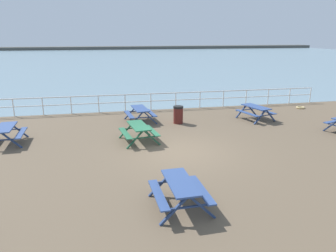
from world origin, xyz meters
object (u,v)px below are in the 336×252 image
object	(u,v)px
picnic_table_seaward	(180,188)
picnic_table_corner	(256,110)
picnic_table_near_right	(6,131)
picnic_table_far_left	(139,129)
litter_bin	(178,115)
picnic_table_far_right	(140,111)

from	to	relation	value
picnic_table_seaward	picnic_table_corner	xyz separation A→B (m)	(6.52, 8.41, 0.00)
picnic_table_near_right	picnic_table_far_left	distance (m)	5.88
picnic_table_near_right	picnic_table_seaward	size ratio (longest dim) A/B	1.01
picnic_table_corner	litter_bin	xyz separation A→B (m)	(-4.50, 0.16, -0.10)
picnic_table_far_right	litter_bin	world-z (taller)	litter_bin
picnic_table_far_left	picnic_table_corner	world-z (taller)	same
picnic_table_corner	picnic_table_near_right	bearing A→B (deg)	82.30
picnic_table_far_right	picnic_table_corner	xyz separation A→B (m)	(6.49, -0.93, 0.00)
litter_bin	picnic_table_far_right	bearing A→B (deg)	159.04
picnic_table_corner	picnic_table_seaward	bearing A→B (deg)	127.54
picnic_table_corner	litter_bin	size ratio (longest dim) A/B	2.23
picnic_table_far_left	picnic_table_seaward	bearing A→B (deg)	176.27
picnic_table_far_left	litter_bin	size ratio (longest dim) A/B	2.10
picnic_table_corner	litter_bin	distance (m)	4.50
picnic_table_seaward	litter_bin	world-z (taller)	litter_bin
picnic_table_near_right	picnic_table_far_left	world-z (taller)	same
picnic_table_corner	picnic_table_far_right	bearing A→B (deg)	67.20
picnic_table_near_right	picnic_table_seaward	xyz separation A→B (m)	(6.26, -6.84, 0.00)
picnic_table_far_right	picnic_table_corner	distance (m)	6.56
picnic_table_seaward	litter_bin	bearing A→B (deg)	-15.03
picnic_table_seaward	litter_bin	size ratio (longest dim) A/B	1.94
picnic_table_near_right	picnic_table_corner	bearing A→B (deg)	-85.23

